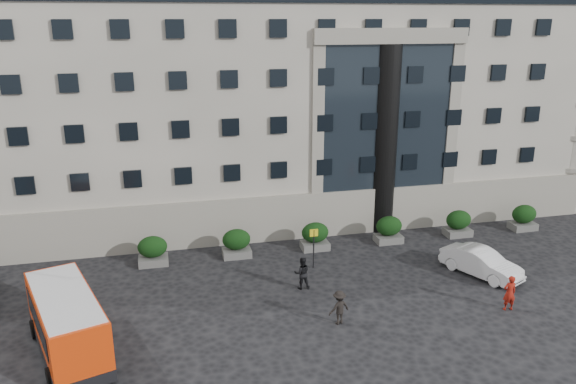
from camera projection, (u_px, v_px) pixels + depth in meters
name	position (u px, v px, depth m)	size (l,w,h in m)	color
ground	(236.00, 319.00, 28.43)	(120.00, 120.00, 0.00)	black
civic_building	(266.00, 87.00, 47.51)	(44.00, 24.00, 18.00)	gray
entrance_column	(384.00, 141.00, 38.72)	(1.80, 1.80, 13.00)	black
hedge_a	(153.00, 250.00, 34.51)	(1.80, 1.26, 1.84)	#585856
hedge_b	(237.00, 243.00, 35.66)	(1.80, 1.26, 1.84)	#585856
hedge_c	(315.00, 236.00, 36.81)	(1.80, 1.26, 1.84)	#585856
hedge_d	(389.00, 229.00, 37.96)	(1.80, 1.26, 1.84)	#585856
hedge_e	(458.00, 223.00, 39.12)	(1.80, 1.26, 1.84)	#585856
hedge_f	(524.00, 217.00, 40.27)	(1.80, 1.26, 1.84)	#585856
bus_stop_sign	(314.00, 242.00, 33.77)	(0.50, 0.08, 2.52)	#262628
minibus	(67.00, 321.00, 25.15)	(4.45, 7.39, 2.92)	red
parked_car_d	(41.00, 229.00, 38.72)	(2.23, 4.84, 1.34)	black
white_taxi	(481.00, 263.00, 33.11)	(1.69, 4.85, 1.60)	white
pedestrian_a	(509.00, 293.00, 29.11)	(0.70, 0.46, 1.93)	maroon
pedestrian_b	(302.00, 273.00, 31.45)	(0.91, 0.71, 1.88)	black
pedestrian_c	(339.00, 307.00, 27.81)	(1.15, 0.66, 1.78)	black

